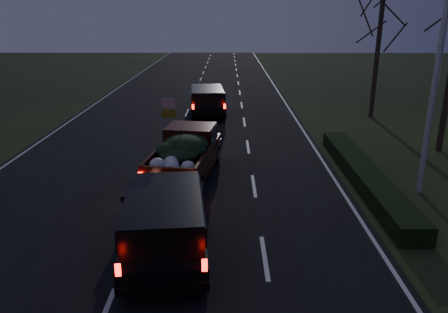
# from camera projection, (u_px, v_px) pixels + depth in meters

# --- Properties ---
(ground) EXTENTS (120.00, 120.00, 0.00)m
(ground) POSITION_uv_depth(u_px,v_px,m) (145.00, 216.00, 13.86)
(ground) COLOR black
(ground) RESTS_ON ground
(road_asphalt) EXTENTS (14.00, 120.00, 0.02)m
(road_asphalt) POSITION_uv_depth(u_px,v_px,m) (145.00, 215.00, 13.85)
(road_asphalt) COLOR black
(road_asphalt) RESTS_ON ground
(hedge_row) EXTENTS (1.00, 10.00, 0.60)m
(hedge_row) POSITION_uv_depth(u_px,v_px,m) (364.00, 174.00, 16.55)
(hedge_row) COLOR black
(hedge_row) RESTS_ON ground
(light_pole) EXTENTS (0.50, 0.90, 9.16)m
(light_pole) POSITION_uv_depth(u_px,v_px,m) (442.00, 34.00, 13.97)
(light_pole) COLOR silver
(light_pole) RESTS_ON ground
(bare_tree_far) EXTENTS (3.60, 3.60, 7.00)m
(bare_tree_far) POSITION_uv_depth(u_px,v_px,m) (380.00, 29.00, 25.43)
(bare_tree_far) COLOR black
(bare_tree_far) RESTS_ON ground
(pickup_truck) EXTENTS (2.69, 5.45, 2.74)m
(pickup_truck) POSITION_uv_depth(u_px,v_px,m) (186.00, 151.00, 16.91)
(pickup_truck) COLOR #3F1208
(pickup_truck) RESTS_ON ground
(lead_suv) EXTENTS (2.43, 5.00, 1.39)m
(lead_suv) POSITION_uv_depth(u_px,v_px,m) (207.00, 98.00, 27.19)
(lead_suv) COLOR black
(lead_suv) RESTS_ON ground
(rear_suv) EXTENTS (2.60, 5.03, 1.39)m
(rear_suv) POSITION_uv_depth(u_px,v_px,m) (165.00, 218.00, 11.33)
(rear_suv) COLOR black
(rear_suv) RESTS_ON ground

